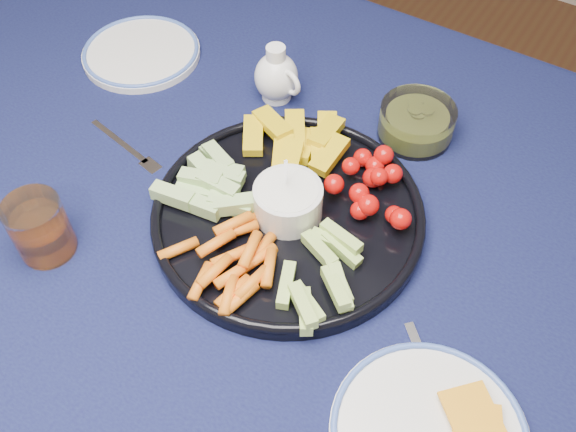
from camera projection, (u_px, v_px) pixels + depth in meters
The scene contains 8 objects.
dining_table at pixel (305, 272), 0.93m from camera, with size 1.67×1.07×0.75m.
crudite_platter at pixel (286, 211), 0.86m from camera, with size 0.37×0.37×0.12m.
creamer_pitcher at pixel (277, 77), 1.00m from camera, with size 0.09×0.07×0.10m.
pickle_bowl at pixel (416, 123), 0.96m from camera, with size 0.11×0.11×0.05m.
juice_tumbler at pixel (41, 230), 0.82m from camera, with size 0.07×0.07×0.09m.
fork_left at pixel (130, 150), 0.96m from camera, with size 0.15×0.04×0.00m.
fork_right at pixel (443, 411), 0.71m from camera, with size 0.15×0.15×0.00m.
side_plate_extra at pixel (141, 52), 1.09m from camera, with size 0.20×0.20×0.02m.
Camera 1 is at (0.26, -0.45, 1.44)m, focal length 40.00 mm.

